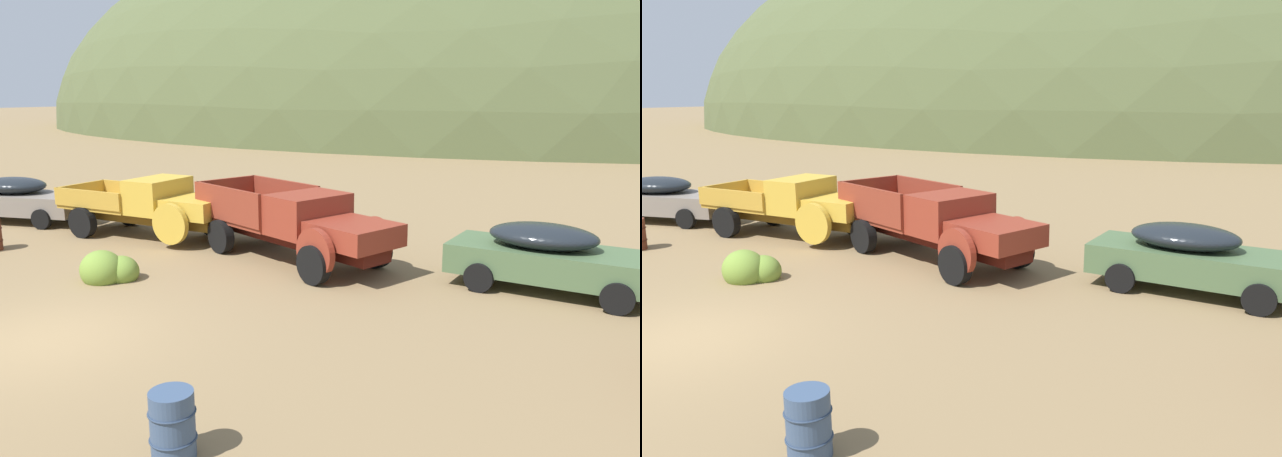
% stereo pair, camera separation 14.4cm
% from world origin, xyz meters
% --- Properties ---
extents(ground_plane, '(300.00, 300.00, 0.00)m').
position_xyz_m(ground_plane, '(0.00, 0.00, 0.00)').
color(ground_plane, olive).
extents(hill_center, '(98.82, 58.89, 47.54)m').
position_xyz_m(hill_center, '(-22.29, 61.25, 0.00)').
color(hill_center, '#4C5633').
rests_on(hill_center, ground).
extents(car_primer_gray, '(5.22, 3.25, 1.57)m').
position_xyz_m(car_primer_gray, '(-10.07, 6.15, 0.82)').
color(car_primer_gray, slate).
rests_on(car_primer_gray, ground).
extents(truck_faded_yellow, '(5.85, 2.76, 1.89)m').
position_xyz_m(truck_faded_yellow, '(-4.37, 6.95, 1.00)').
color(truck_faded_yellow, brown).
rests_on(truck_faded_yellow, ground).
extents(truck_rust_red, '(6.79, 3.74, 1.91)m').
position_xyz_m(truck_rust_red, '(1.13, 6.98, 1.02)').
color(truck_rust_red, '#42140D').
rests_on(truck_rust_red, ground).
extents(car_weathered_green, '(4.99, 2.08, 1.57)m').
position_xyz_m(car_weathered_green, '(7.44, 8.01, 0.82)').
color(car_weathered_green, '#47603D').
rests_on(car_weathered_green, ground).
extents(oil_drum_by_truck, '(0.61, 0.61, 0.89)m').
position_xyz_m(oil_drum_by_truck, '(4.81, -1.44, 0.45)').
color(oil_drum_by_truck, '#384C6B').
rests_on(oil_drum_by_truck, ground).
extents(bush_back_edge, '(1.31, 1.23, 0.98)m').
position_xyz_m(bush_back_edge, '(-2.00, 3.11, 0.25)').
color(bush_back_edge, olive).
rests_on(bush_back_edge, ground).
extents(bush_front_right, '(1.28, 1.27, 1.06)m').
position_xyz_m(bush_front_right, '(-10.02, 9.88, 0.25)').
color(bush_front_right, '#5B8E42').
rests_on(bush_front_right, ground).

